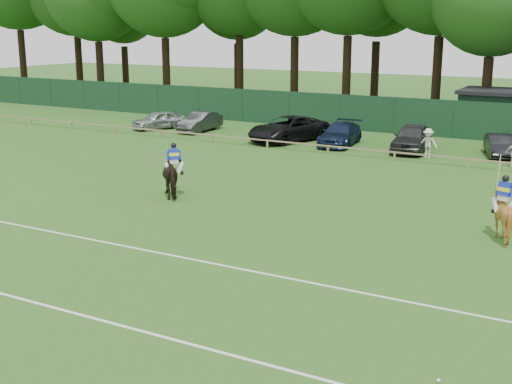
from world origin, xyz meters
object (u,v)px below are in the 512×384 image
Objects in this scene: sedan_navy at (340,134)px; suv_black at (288,129)px; horse_chestnut at (502,215)px; spectator_left at (428,143)px; sedan_silver at (158,120)px; sedan_grey at (200,122)px; polo_ball at (438,380)px; estate_black at (499,146)px; horse_dark at (174,175)px; hatch_grey at (412,138)px.

suv_black is at bearing 177.01° from sedan_navy.
spectator_left is (-6.32, 13.57, -0.07)m from horse_chestnut.
sedan_silver is 19.77m from spectator_left.
polo_ball is (23.47, -26.31, -0.62)m from sedan_grey.
estate_black is at bearing -61.47° from horse_chestnut.
sedan_navy is (13.87, 0.17, 0.04)m from sedan_silver.
estate_black is 4.17m from spectator_left.
horse_dark reaches higher than suv_black.
horse_dark is 24.55× the size of polo_ball.
suv_black is (-1.98, 15.27, -0.14)m from horse_dark.
polo_ball is at bearing -49.94° from sedan_grey.
polo_ball is (14.31, -10.43, -0.89)m from horse_dark.
polo_ball is (26.68, -25.75, -0.61)m from sedan_silver.
sedan_navy reaches higher than estate_black.
horse_chestnut is at bearing -68.87° from spectator_left.
polo_ball is (6.95, -24.54, -0.78)m from spectator_left.
spectator_left is 18.43× the size of polo_ball.
sedan_navy reaches higher than polo_ball.
sedan_navy is 1.25× the size of estate_black.
horse_chestnut is at bearing 93.28° from polo_ball.
sedan_navy is at bearing -140.48° from horse_dark.
sedan_grey is (3.20, 0.56, 0.01)m from sedan_silver.
sedan_grey is at bearing -15.50° from horse_chestnut.
horse_chestnut reaches higher than spectator_left.
horse_dark is 15.39m from suv_black.
estate_black is at bearing 27.64° from sedan_silver.
sedan_navy is 2.86× the size of spectator_left.
estate_black is at bearing 29.38° from spectator_left.
sedan_navy is (1.50, 15.50, -0.24)m from horse_dark.
sedan_silver is 2.31× the size of spectator_left.
sedan_grey is (-22.84, 15.34, -0.23)m from horse_chestnut.
horse_dark is 13.69m from horse_chestnut.
horse_dark is at bearing -102.34° from sedan_navy.
polo_ball is at bearing 98.97° from horse_dark.
horse_dark is 0.39× the size of suv_black.
hatch_grey is 1.99m from spectator_left.
horse_dark is at bearing -61.70° from sedan_grey.
sedan_grey is at bearing 131.73° from polo_ball.
sedan_grey is 16.62m from spectator_left.
spectator_left is at bearing 21.49° from sedan_silver.
hatch_grey reaches higher than polo_ball.
horse_dark is at bearing -121.38° from spectator_left.
sedan_navy is at bearing 167.83° from estate_black.
sedan_grey is at bearing 172.74° from hatch_grey.
spectator_left is 25.52m from polo_ball.
hatch_grey reaches higher than suv_black.
horse_chestnut is at bearing -35.56° from sedan_grey.
suv_black is at bearing 169.16° from spectator_left.
estate_black is 2.29× the size of spectator_left.
suv_black is (7.18, -0.62, 0.13)m from sedan_grey.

